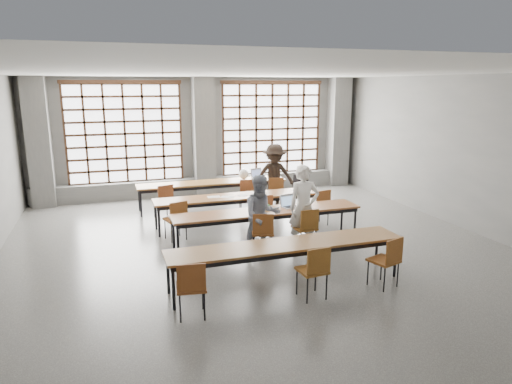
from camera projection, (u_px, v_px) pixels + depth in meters
The scene contains 40 objects.
floor at pixel (260, 251), 9.20m from camera, with size 11.00×11.00×0.00m, color #50504E.
ceiling at pixel (261, 72), 8.39m from camera, with size 11.00×11.00×0.00m, color silver.
wall_back at pixel (202, 136), 13.87m from camera, with size 10.00×10.00×0.00m, color #5A5A58.
wall_front at pixel (480, 277), 3.72m from camera, with size 10.00×10.00×0.00m, color #5A5A58.
wall_right at pixel (469, 154), 10.33m from camera, with size 11.00×11.00×0.00m, color #5A5A58.
column_left at pixel (39, 143), 12.23m from camera, with size 0.60×0.55×3.50m, color #575754.
column_mid at pixel (204, 137), 13.61m from camera, with size 0.60×0.55×3.50m, color #575754.
column_right at pixel (338, 132), 15.00m from camera, with size 0.60×0.55×3.50m, color #575754.
window_left at pixel (125, 134), 13.07m from camera, with size 3.32×0.12×3.00m.
window_right at pixel (272, 129), 14.46m from camera, with size 3.32×0.12×3.00m.
sill_ledge at pixel (204, 185), 14.03m from camera, with size 9.80×0.35×0.50m, color #575754.
desk_row_a at pixel (212, 184), 12.29m from camera, with size 4.00×0.70×0.73m.
desk_row_b at pixel (239, 198), 10.76m from camera, with size 4.00×0.70×0.73m.
desk_row_c at pixel (267, 213), 9.50m from camera, with size 4.00×0.70×0.73m.
desk_row_d at pixel (287, 247), 7.51m from camera, with size 4.00×0.70×0.73m.
chair_back_left at pixel (164, 198), 11.31m from camera, with size 0.52×0.52×0.88m.
chair_back_mid at pixel (247, 192), 11.98m from camera, with size 0.49×0.49×0.88m.
chair_back_right at pixel (275, 189), 12.22m from camera, with size 0.50×0.50×0.88m.
chair_mid_left at pixel (177, 216), 9.72m from camera, with size 0.52×0.52×0.88m.
chair_mid_centre at pixel (263, 209), 10.33m from camera, with size 0.49×0.50×0.88m.
chair_mid_right at pixel (320, 204), 10.77m from camera, with size 0.48×0.49×0.88m.
chair_front_left at pixel (263, 229), 8.85m from camera, with size 0.52×0.52×0.88m.
chair_front_right at pixel (306, 225), 9.13m from camera, with size 0.46×0.46×0.88m.
chair_near_left at pixel (191, 284), 6.43m from camera, with size 0.47×0.48×0.88m.
chair_near_mid at pixel (315, 267), 7.02m from camera, with size 0.45×0.46×0.88m.
chair_near_right at pixel (388, 257), 7.43m from camera, with size 0.53×0.53×0.88m.
student_male at pixel (304, 207), 9.17m from camera, with size 0.63×0.41×1.73m, color white.
student_female at pixel (262, 215), 8.91m from camera, with size 0.77×0.60×1.58m, color #172446.
student_back at pixel (275, 176), 12.27m from camera, with size 1.12×0.65×1.74m, color black.
laptop_front at pixel (289, 204), 9.73m from camera, with size 0.41×0.37×0.26m.
laptop_back at pixel (258, 176), 12.77m from camera, with size 0.43×0.39×0.26m.
mouse at pixel (309, 206), 9.75m from camera, with size 0.10×0.06×0.04m, color silver.
green_box at pixel (264, 207), 9.53m from camera, with size 0.25×0.09×0.09m, color #36872C.
phone at pixel (277, 210), 9.44m from camera, with size 0.13×0.06×0.01m, color black.
paper_sheet_a at pixel (214, 197), 10.60m from camera, with size 0.30×0.21×0.00m, color white.
paper_sheet_b at pixel (227, 197), 10.60m from camera, with size 0.30×0.21×0.00m, color white.
paper_sheet_c at pixel (243, 195), 10.77m from camera, with size 0.30×0.21×0.00m, color white.
backpack at pixel (301, 182), 11.24m from camera, with size 0.32×0.20×0.40m, color black.
plastic_bag at pixel (244, 174), 12.56m from camera, with size 0.26×0.21×0.29m, color white.
red_pouch at pixel (191, 284), 6.52m from camera, with size 0.20×0.08×0.06m, color #AD2715.
Camera 1 is at (-2.83, -8.20, 3.28)m, focal length 32.00 mm.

